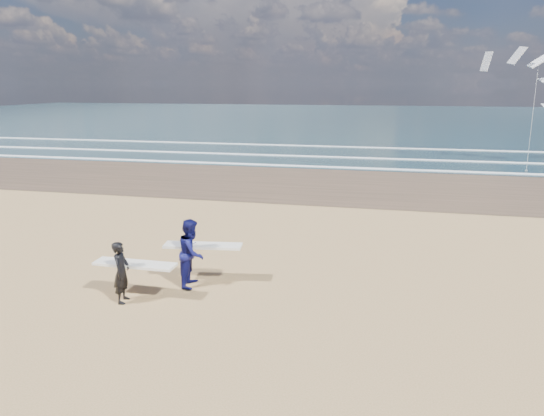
# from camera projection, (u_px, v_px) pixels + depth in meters

# --- Properties ---
(ocean) EXTENTS (220.00, 100.00, 0.02)m
(ocean) POSITION_uv_depth(u_px,v_px,m) (477.00, 120.00, 75.59)
(ocean) COLOR #1B353D
(ocean) RESTS_ON ground
(surfer_near) EXTENTS (2.20, 0.94, 1.63)m
(surfer_near) POSITION_uv_depth(u_px,v_px,m) (124.00, 271.00, 12.49)
(surfer_near) COLOR black
(surfer_near) RESTS_ON ground
(surfer_far) EXTENTS (2.25, 1.25, 1.92)m
(surfer_far) POSITION_uv_depth(u_px,v_px,m) (193.00, 252.00, 13.47)
(surfer_far) COLOR #0E1051
(surfer_far) RESTS_ON ground
(kite_1) EXTENTS (6.69, 4.84, 8.32)m
(kite_1) POSITION_uv_depth(u_px,v_px,m) (535.00, 93.00, 32.70)
(kite_1) COLOR slate
(kite_1) RESTS_ON ground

